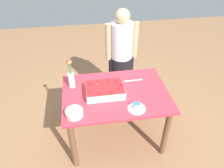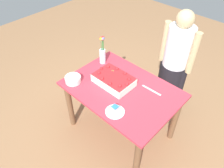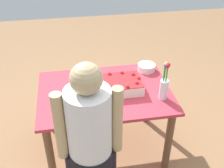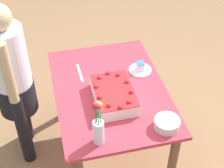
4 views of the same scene
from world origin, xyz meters
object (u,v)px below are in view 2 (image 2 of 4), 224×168
object	(u,v)px
sheet_cake	(114,80)
flower_vase	(102,53)
serving_plate_with_slice	(115,110)
cake_knife	(152,90)
person_standing	(175,61)
fruit_bowl	(73,79)

from	to	relation	value
sheet_cake	flower_vase	size ratio (longest dim) A/B	1.19
flower_vase	serving_plate_with_slice	bearing A→B (deg)	143.36
serving_plate_with_slice	cake_knife	bearing A→B (deg)	-99.25
person_standing	flower_vase	bearing A→B (deg)	-52.57
flower_vase	fruit_bowl	size ratio (longest dim) A/B	2.01
cake_knife	flower_vase	distance (m)	0.77
cake_knife	fruit_bowl	world-z (taller)	fruit_bowl
flower_vase	person_standing	bearing A→B (deg)	-142.57
serving_plate_with_slice	flower_vase	xyz separation A→B (m)	(0.67, -0.50, 0.12)
sheet_cake	fruit_bowl	bearing A→B (deg)	39.79
sheet_cake	serving_plate_with_slice	size ratio (longest dim) A/B	2.24
sheet_cake	flower_vase	distance (m)	0.43
sheet_cake	cake_knife	distance (m)	0.43
cake_knife	person_standing	bearing A→B (deg)	-86.56
person_standing	serving_plate_with_slice	bearing A→B (deg)	-1.94
cake_knife	fruit_bowl	size ratio (longest dim) A/B	1.31
sheet_cake	cake_knife	size ratio (longest dim) A/B	1.82
serving_plate_with_slice	person_standing	distance (m)	1.05
person_standing	fruit_bowl	bearing A→B (deg)	-33.77
cake_knife	sheet_cake	bearing A→B (deg)	26.03
serving_plate_with_slice	flower_vase	size ratio (longest dim) A/B	0.53
sheet_cake	flower_vase	world-z (taller)	flower_vase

